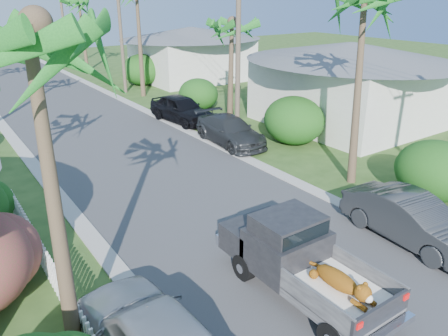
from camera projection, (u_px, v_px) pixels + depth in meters
ground at (368, 319)px, 10.73m from camera, size 120.00×120.00×0.00m
road at (66, 110)px, 29.74m from camera, size 8.00×100.00×0.02m
curb_right at (126, 101)px, 32.01m from camera, size 0.60×100.00×0.06m
pickup_truck at (294, 255)px, 11.53m from camera, size 1.98×5.12×2.06m
parked_car_rn at (411, 220)px, 13.83m from camera, size 1.89×4.71×1.52m
parked_car_rm at (230, 131)px, 22.86m from camera, size 2.25×4.98×1.41m
parked_car_rf at (181, 109)px, 26.72m from camera, size 2.43×4.97×1.63m
palm_l_a at (25, 27)px, 7.12m from camera, size 4.40×4.40×8.20m
palm_r_b at (231, 22)px, 23.41m from camera, size 4.40×4.40×7.20m
palm_r_d at (79, 0)px, 42.08m from camera, size 4.40×4.40×8.00m
shrub_r_a at (435, 171)px, 16.61m from camera, size 2.80×3.08×2.30m
shrub_r_b at (294, 120)px, 22.76m from camera, size 3.00×3.30×2.50m
shrub_r_c at (198, 94)px, 29.52m from camera, size 2.60×2.86×2.10m
shrub_r_d at (142, 70)px, 37.30m from camera, size 3.20×3.52×2.60m
picket_fence at (53, 275)px, 11.54m from camera, size 0.10×11.00×1.00m
house_right_near at (347, 87)px, 25.92m from camera, size 8.00×9.00×4.80m
house_right_far at (192, 55)px, 39.65m from camera, size 9.00×8.00×4.60m
utility_pole_b at (238, 54)px, 21.86m from camera, size 1.60×0.26×9.00m
utility_pole_c at (121, 33)px, 33.27m from camera, size 1.60×0.26×9.00m
utility_pole_d at (64, 22)px, 44.68m from camera, size 1.60×0.26×9.00m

